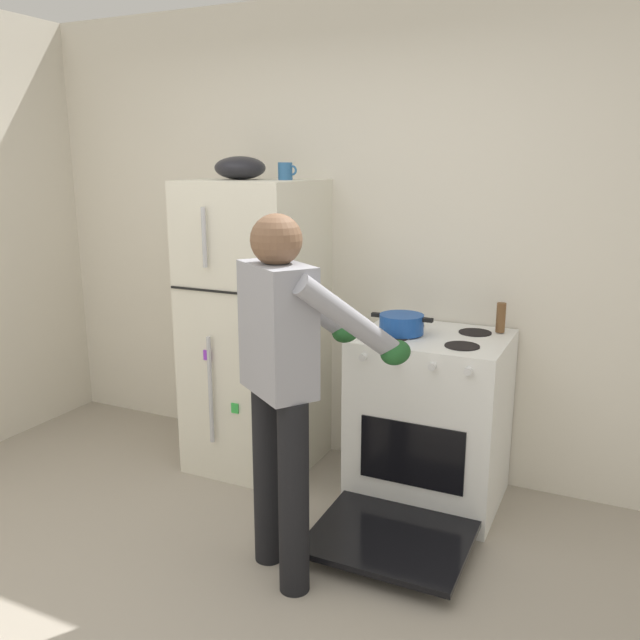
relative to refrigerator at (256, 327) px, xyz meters
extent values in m
cube|color=silver|center=(0.47, 0.38, 0.50)|extent=(6.00, 0.10, 2.70)
cube|color=silver|center=(0.00, 0.00, 0.00)|extent=(0.68, 0.68, 1.70)
cube|color=black|center=(0.00, -0.34, 0.27)|extent=(0.67, 0.01, 0.01)
cylinder|color=#B7B7BC|center=(-0.08, -0.36, -0.29)|extent=(0.02, 0.02, 0.62)
cylinder|color=#B7B7BC|center=(-0.08, -0.36, 0.56)|extent=(0.02, 0.02, 0.32)
cube|color=purple|center=(-0.11, -0.35, -0.09)|extent=(0.04, 0.01, 0.06)
cube|color=green|center=(0.06, -0.35, -0.38)|extent=(0.04, 0.01, 0.06)
cube|color=white|center=(1.07, 0.00, -0.39)|extent=(0.76, 0.64, 0.92)
cube|color=black|center=(1.07, -0.32, -0.46)|extent=(0.53, 0.01, 0.33)
cylinder|color=black|center=(0.89, -0.14, 0.07)|extent=(0.17, 0.17, 0.01)
cylinder|color=black|center=(1.25, -0.14, 0.07)|extent=(0.17, 0.17, 0.01)
cylinder|color=black|center=(0.89, 0.14, 0.07)|extent=(0.17, 0.17, 0.01)
cylinder|color=black|center=(1.25, 0.14, 0.07)|extent=(0.17, 0.17, 0.01)
cylinder|color=silver|center=(0.81, -0.33, 0.01)|extent=(0.04, 0.03, 0.04)
cylinder|color=silver|center=(0.98, -0.33, 0.01)|extent=(0.04, 0.03, 0.04)
cylinder|color=silver|center=(1.16, -0.33, 0.01)|extent=(0.04, 0.03, 0.04)
cylinder|color=silver|center=(1.33, -0.33, 0.01)|extent=(0.04, 0.03, 0.04)
cube|color=black|center=(1.07, -0.61, -0.76)|extent=(0.72, 0.59, 0.04)
cylinder|color=black|center=(0.57, -0.88, -0.42)|extent=(0.13, 0.13, 0.86)
cylinder|color=black|center=(0.78, -1.03, -0.42)|extent=(0.13, 0.13, 0.86)
cube|color=gray|center=(0.68, -0.95, 0.28)|extent=(0.41, 0.37, 0.54)
sphere|color=brown|center=(0.68, -0.95, 0.65)|extent=(0.21, 0.21, 0.21)
sphere|color=#383838|center=(0.68, -0.95, 0.61)|extent=(0.15, 0.15, 0.15)
cylinder|color=gray|center=(0.64, -0.65, 0.34)|extent=(0.37, 0.46, 0.41)
cylinder|color=gray|center=(0.97, -0.88, 0.34)|extent=(0.37, 0.46, 0.41)
ellipsoid|color=#1E5123|center=(0.77, -0.47, 0.17)|extent=(0.12, 0.18, 0.10)
ellipsoid|color=#1E5123|center=(1.10, -0.70, 0.17)|extent=(0.12, 0.18, 0.10)
cylinder|color=#19479E|center=(0.91, -0.05, 0.13)|extent=(0.23, 0.23, 0.10)
cube|color=black|center=(0.77, -0.05, 0.16)|extent=(0.05, 0.03, 0.02)
cube|color=black|center=(1.05, -0.05, 0.16)|extent=(0.05, 0.03, 0.02)
cylinder|color=#2D6093|center=(0.18, 0.05, 0.90)|extent=(0.08, 0.08, 0.10)
torus|color=#2D6093|center=(0.22, 0.05, 0.90)|extent=(0.06, 0.01, 0.06)
cylinder|color=brown|center=(1.37, 0.20, 0.15)|extent=(0.05, 0.05, 0.16)
ellipsoid|color=black|center=(-0.08, 0.00, 0.91)|extent=(0.29, 0.29, 0.13)
camera|label=1|loc=(1.95, -3.24, 0.95)|focal=37.05mm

